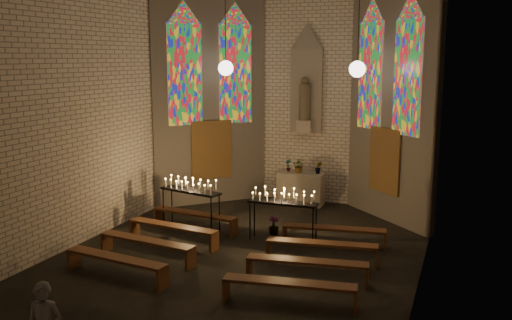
% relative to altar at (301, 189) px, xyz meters
% --- Properties ---
extents(floor, '(12.00, 12.00, 0.00)m').
position_rel_altar_xyz_m(floor, '(0.00, -5.45, -0.50)').
color(floor, black).
rests_on(floor, ground).
extents(room, '(8.22, 12.43, 7.00)m').
position_rel_altar_xyz_m(room, '(-0.00, -2.08, 3.22)').
color(room, beige).
rests_on(room, ground).
extents(altar, '(1.40, 0.60, 1.00)m').
position_rel_altar_xyz_m(altar, '(0.00, 0.00, 0.00)').
color(altar, '#B9AA97').
rests_on(altar, ground).
extents(flower_vase_left, '(0.24, 0.20, 0.38)m').
position_rel_altar_xyz_m(flower_vase_left, '(-0.44, 0.09, 0.69)').
color(flower_vase_left, '#4C723F').
rests_on(flower_vase_left, altar).
extents(flower_vase_center, '(0.48, 0.45, 0.44)m').
position_rel_altar_xyz_m(flower_vase_center, '(-0.06, -0.00, 0.72)').
color(flower_vase_center, '#4C723F').
rests_on(flower_vase_center, altar).
extents(flower_vase_right, '(0.24, 0.22, 0.38)m').
position_rel_altar_xyz_m(flower_vase_right, '(0.54, 0.07, 0.69)').
color(flower_vase_right, '#4C723F').
rests_on(flower_vase_right, altar).
extents(aisle_flower_pot, '(0.33, 0.33, 0.47)m').
position_rel_altar_xyz_m(aisle_flower_pot, '(0.20, -3.16, -0.27)').
color(aisle_flower_pot, '#4C723F').
rests_on(aisle_flower_pot, ground).
extents(votive_stand_left, '(1.83, 0.84, 1.31)m').
position_rel_altar_xyz_m(votive_stand_left, '(-2.03, -3.46, 0.62)').
color(votive_stand_left, black).
rests_on(votive_stand_left, ground).
extents(votive_stand_right, '(1.72, 0.42, 1.26)m').
position_rel_altar_xyz_m(votive_stand_right, '(0.60, -3.64, 0.59)').
color(votive_stand_right, black).
rests_on(votive_stand_right, ground).
extents(pew_left_0, '(2.49, 0.68, 0.47)m').
position_rel_altar_xyz_m(pew_left_0, '(-1.87, -3.54, -0.11)').
color(pew_left_0, '#593119').
rests_on(pew_left_0, ground).
extents(pew_right_0, '(2.49, 0.68, 0.47)m').
position_rel_altar_xyz_m(pew_right_0, '(1.87, -3.54, -0.11)').
color(pew_right_0, '#593119').
rests_on(pew_right_0, ground).
extents(pew_left_1, '(2.49, 0.68, 0.47)m').
position_rel_altar_xyz_m(pew_left_1, '(-1.87, -4.74, -0.11)').
color(pew_left_1, '#593119').
rests_on(pew_left_1, ground).
extents(pew_right_1, '(2.49, 0.68, 0.47)m').
position_rel_altar_xyz_m(pew_right_1, '(1.87, -4.74, -0.11)').
color(pew_right_1, '#593119').
rests_on(pew_right_1, ground).
extents(pew_left_2, '(2.49, 0.68, 0.47)m').
position_rel_altar_xyz_m(pew_left_2, '(-1.87, -5.94, -0.11)').
color(pew_left_2, '#593119').
rests_on(pew_left_2, ground).
extents(pew_right_2, '(2.49, 0.68, 0.47)m').
position_rel_altar_xyz_m(pew_right_2, '(1.87, -5.94, -0.11)').
color(pew_right_2, '#593119').
rests_on(pew_right_2, ground).
extents(pew_left_3, '(2.49, 0.68, 0.47)m').
position_rel_altar_xyz_m(pew_left_3, '(-1.87, -7.14, -0.11)').
color(pew_left_3, '#593119').
rests_on(pew_left_3, ground).
extents(pew_right_3, '(2.49, 0.68, 0.47)m').
position_rel_altar_xyz_m(pew_right_3, '(1.87, -7.14, -0.11)').
color(pew_right_3, '#593119').
rests_on(pew_right_3, ground).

